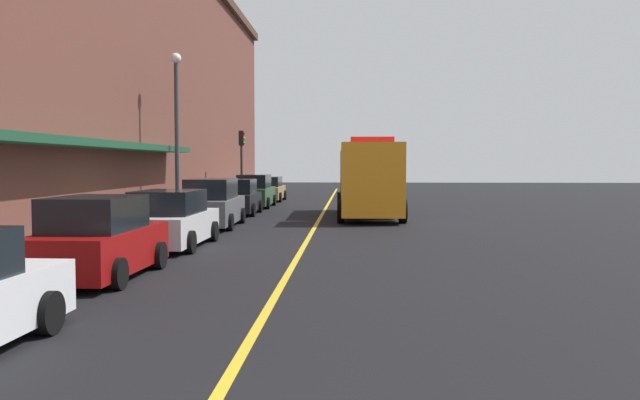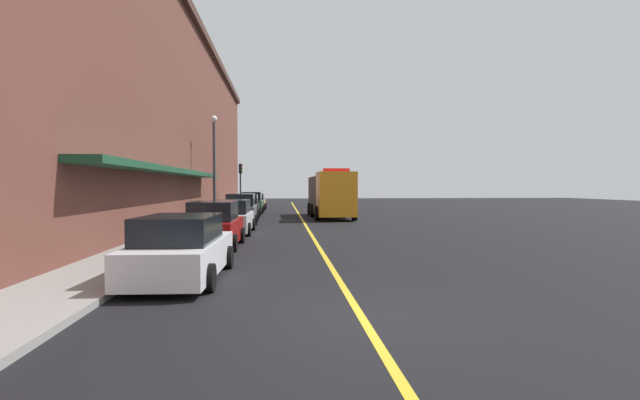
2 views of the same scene
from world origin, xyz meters
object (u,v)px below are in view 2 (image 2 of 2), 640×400
at_px(parked_car_4, 247,206).
at_px(parked_car_6, 256,202).
at_px(parking_meter_0, 230,203).
at_px(parked_car_0, 181,249).
at_px(traffic_light_near, 241,178).
at_px(parked_car_5, 252,203).
at_px(utility_truck, 330,195).
at_px(parked_car_2, 232,218).
at_px(parked_car_3, 241,210).
at_px(parked_car_1, 214,226).
at_px(parking_meter_1, 222,206).
at_px(street_lamp_left, 214,156).

bearing_deg(parked_car_4, parked_car_6, -0.60).
bearing_deg(parking_meter_0, parked_car_6, 83.51).
xyz_separation_m(parked_car_0, traffic_light_near, (-1.34, 32.47, 2.39)).
height_order(parked_car_5, utility_truck, utility_truck).
relative_size(parked_car_2, utility_truck, 0.51).
xyz_separation_m(parked_car_0, parked_car_5, (-0.06, 29.18, 0.09)).
relative_size(parked_car_3, utility_truck, 0.54).
relative_size(parked_car_0, parked_car_6, 1.05).
xyz_separation_m(parking_meter_0, traffic_light_near, (0.06, 8.64, 2.10)).
relative_size(parked_car_0, parked_car_1, 1.16).
relative_size(parked_car_0, traffic_light_near, 1.14).
bearing_deg(parked_car_3, parked_car_6, -0.91).
xyz_separation_m(parked_car_5, parked_car_6, (-0.04, 6.11, -0.10)).
distance_m(parked_car_0, traffic_light_near, 32.59).
bearing_deg(parked_car_5, parking_meter_1, 172.48).
xyz_separation_m(parked_car_0, utility_truck, (6.14, 22.85, 0.93)).
relative_size(parked_car_0, parking_meter_1, 3.68).
relative_size(parked_car_5, traffic_light_near, 1.11).
bearing_deg(parked_car_2, utility_truck, -27.50).
xyz_separation_m(parked_car_4, parked_car_6, (-0.00, 11.37, -0.04)).
bearing_deg(utility_truck, parked_car_5, -136.86).
height_order(parked_car_1, parked_car_5, parked_car_5).
bearing_deg(parked_car_5, parked_car_6, 0.32).
bearing_deg(parking_meter_1, parked_car_2, -79.09).
distance_m(parked_car_3, parking_meter_0, 6.33).
height_order(parked_car_5, traffic_light_near, traffic_light_near).
bearing_deg(traffic_light_near, parked_car_2, -86.23).
bearing_deg(traffic_light_near, parked_car_1, -87.20).
distance_m(parking_meter_0, street_lamp_left, 5.14).
height_order(parked_car_3, parking_meter_1, parked_car_3).
height_order(utility_truck, parking_meter_0, utility_truck).
bearing_deg(parked_car_3, parked_car_2, 179.48).
relative_size(parked_car_1, parked_car_3, 0.86).
relative_size(parked_car_1, parking_meter_0, 3.18).
height_order(parked_car_2, parking_meter_0, parked_car_2).
xyz_separation_m(parked_car_2, street_lamp_left, (-2.04, 8.47, 3.61)).
distance_m(parked_car_0, street_lamp_left, 20.40).
xyz_separation_m(parked_car_6, utility_truck, (6.24, -12.44, 0.94)).
distance_m(parked_car_2, parking_meter_0, 12.42).
bearing_deg(parked_car_6, parked_car_5, -179.45).
relative_size(parked_car_2, parking_meter_0, 3.52).
distance_m(parked_car_3, street_lamp_left, 4.65).
xyz_separation_m(parked_car_2, parked_car_4, (-0.14, 12.42, 0.01)).
bearing_deg(street_lamp_left, parked_car_1, -81.97).
height_order(parked_car_6, parking_meter_0, parked_car_6).
bearing_deg(parked_car_1, parked_car_2, 0.12).
height_order(parked_car_0, parked_car_6, parked_car_0).
bearing_deg(parked_car_1, parked_car_3, 1.02).
height_order(parked_car_3, parked_car_5, parked_car_3).
height_order(parked_car_1, utility_truck, utility_truck).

